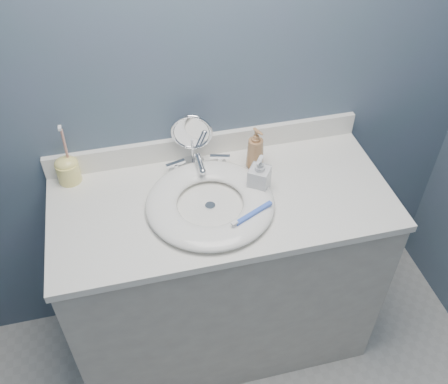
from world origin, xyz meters
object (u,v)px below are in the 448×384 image
object	(u,v)px
makeup_mirror	(192,138)
toothbrush_holder	(68,169)
soap_bottle_amber	(255,149)
soap_bottle_clear	(259,175)

from	to	relation	value
makeup_mirror	toothbrush_holder	distance (m)	0.46
makeup_mirror	soap_bottle_amber	distance (m)	0.24
soap_bottle_amber	soap_bottle_clear	world-z (taller)	soap_bottle_amber
soap_bottle_clear	toothbrush_holder	xyz separation A→B (m)	(-0.66, 0.22, -0.02)
soap_bottle_amber	makeup_mirror	bearing A→B (deg)	139.53
soap_bottle_clear	toothbrush_holder	size ratio (longest dim) A/B	0.64
soap_bottle_clear	makeup_mirror	bearing A→B (deg)	169.26
soap_bottle_amber	soap_bottle_clear	bearing A→B (deg)	-123.06
makeup_mirror	soap_bottle_clear	distance (m)	0.29
makeup_mirror	soap_bottle_clear	xyz separation A→B (m)	(0.20, -0.20, -0.05)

